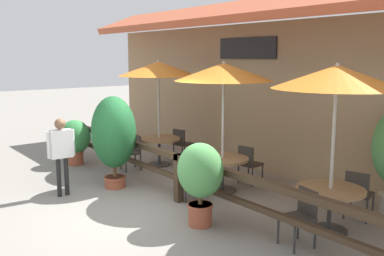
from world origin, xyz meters
name	(u,v)px	position (x,y,z in m)	size (l,w,h in m)	color
ground_plane	(132,214)	(0.00, 0.00, 0.00)	(60.00, 60.00, 0.00)	gray
building_facade	(285,84)	(0.00, 4.10, 2.17)	(14.28, 1.49, 4.23)	#997A56
patio_railing	(178,167)	(0.00, 1.05, 0.70)	(10.40, 0.14, 0.95)	#3D2D1E
patio_umbrella_near	(158,69)	(-2.63, 2.36, 2.49)	(2.01, 2.01, 2.71)	#B7B2A8
dining_table_near	(159,143)	(-2.63, 2.36, 0.58)	(1.10, 1.10, 0.72)	olive
chair_near_streetside	(133,150)	(-2.65, 1.59, 0.49)	(0.49, 0.49, 0.87)	#332D28
chair_near_wallside	(182,142)	(-2.69, 3.14, 0.49)	(0.51, 0.51, 0.87)	#332D28
patio_umbrella_middle	(224,72)	(0.01, 2.19, 2.49)	(2.01, 2.01, 2.71)	#B7B2A8
dining_table_middle	(223,164)	(0.01, 2.19, 0.58)	(1.10, 1.10, 0.72)	olive
chair_middle_streetside	(191,174)	(-0.04, 1.40, 0.49)	(0.45, 0.45, 0.87)	#332D28
chair_middle_wallside	(249,162)	(0.00, 2.98, 0.49)	(0.47, 0.47, 0.87)	#332D28
patio_umbrella_far	(337,77)	(2.64, 2.14, 2.49)	(2.01, 2.01, 2.71)	#B7B2A8
dining_table_far	(330,197)	(2.64, 2.14, 0.58)	(1.10, 1.10, 0.72)	olive
chair_far_streetside	(301,214)	(2.69, 1.32, 0.49)	(0.50, 0.50, 0.87)	#332D28
chair_far_wallside	(358,192)	(2.65, 2.97, 0.49)	(0.51, 0.51, 0.87)	#332D28
potted_plant_tall_tropical	(75,139)	(-4.01, 0.66, 0.69)	(0.88, 0.79, 1.18)	#9E4C33
potted_plant_corner_fern	(200,175)	(1.16, 0.64, 0.87)	(0.81, 0.73, 1.41)	#9E4C33
potted_plant_entrance_palm	(114,134)	(-1.61, 0.53, 1.17)	(1.03, 0.93, 1.98)	#9E4C33
pedestrian	(61,147)	(-1.74, -0.58, 1.02)	(0.22, 0.56, 1.59)	black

